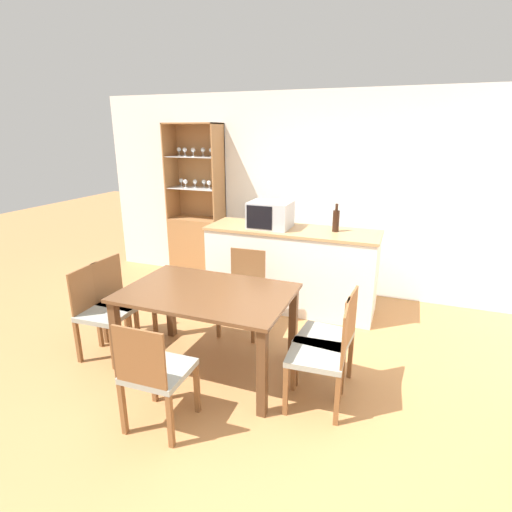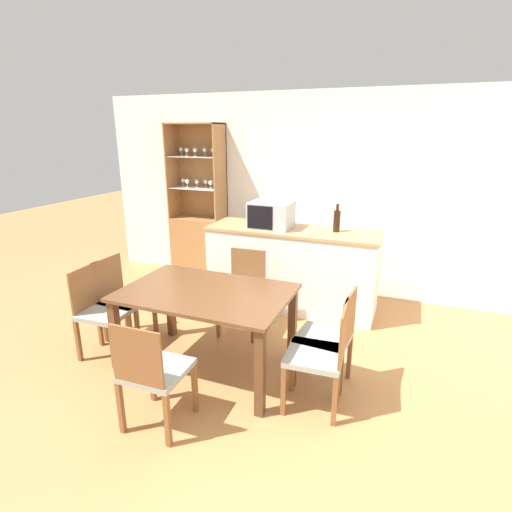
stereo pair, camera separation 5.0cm
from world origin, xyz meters
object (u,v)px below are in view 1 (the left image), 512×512
(wine_bottle, at_px, (336,220))
(microwave, at_px, (270,215))
(dining_table, at_px, (207,303))
(dining_chair_head_far, at_px, (243,291))
(dining_chair_head_near, at_px, (155,373))
(dining_chair_side_left_far, at_px, (122,300))
(display_cabinet, at_px, (198,235))
(dining_chair_side_right_far, at_px, (329,338))
(dining_chair_side_right_near, at_px, (322,355))
(dining_chair_side_left_near, at_px, (102,312))

(wine_bottle, bearing_deg, microwave, -173.82)
(dining_table, xyz_separation_m, wine_bottle, (0.79, 1.63, 0.46))
(dining_chair_head_far, bearing_deg, microwave, -95.51)
(dining_chair_head_near, height_order, dining_chair_side_left_far, same)
(display_cabinet, xyz_separation_m, dining_chair_side_right_far, (2.31, -1.97, -0.17))
(dining_chair_side_left_far, relative_size, dining_chair_side_right_near, 1.00)
(dining_chair_head_near, distance_m, dining_chair_side_right_near, 1.23)
(dining_table, xyz_separation_m, dining_chair_side_left_far, (-1.04, 0.14, -0.20))
(dining_chair_head_near, height_order, wine_bottle, wine_bottle)
(dining_table, relative_size, dining_chair_side_left_far, 1.66)
(dining_chair_side_left_near, distance_m, wine_bottle, 2.63)
(wine_bottle, bearing_deg, dining_chair_side_left_far, -140.94)
(display_cabinet, relative_size, dining_chair_side_left_far, 2.50)
(dining_chair_head_far, distance_m, dining_chair_head_near, 1.59)
(display_cabinet, distance_m, dining_chair_side_right_far, 3.04)
(display_cabinet, height_order, wine_bottle, display_cabinet)
(dining_chair_head_far, height_order, dining_chair_head_near, same)
(dining_chair_side_right_far, distance_m, dining_chair_side_left_near, 2.11)
(dining_chair_head_near, bearing_deg, wine_bottle, 70.45)
(display_cabinet, height_order, dining_table, display_cabinet)
(display_cabinet, bearing_deg, microwave, -23.19)
(dining_table, bearing_deg, dining_chair_side_left_far, 172.21)
(dining_chair_head_far, relative_size, dining_chair_side_left_far, 1.00)
(microwave, bearing_deg, display_cabinet, 156.81)
(dining_chair_side_left_far, height_order, dining_chair_side_right_far, same)
(dining_chair_side_right_near, bearing_deg, dining_table, 78.76)
(display_cabinet, height_order, dining_chair_side_right_far, display_cabinet)
(dining_chair_head_far, bearing_deg, dining_chair_side_left_far, 29.29)
(wine_bottle, bearing_deg, dining_chair_side_right_near, -81.76)
(dining_chair_side_right_far, relative_size, wine_bottle, 2.73)
(display_cabinet, distance_m, dining_chair_side_right_near, 3.22)
(display_cabinet, bearing_deg, dining_chair_head_near, -66.42)
(dining_chair_side_right_far, bearing_deg, dining_chair_head_near, 136.31)
(dining_chair_head_far, xyz_separation_m, dining_chair_side_right_near, (1.05, -0.94, 0.00))
(dining_table, height_order, dining_chair_head_near, dining_chair_head_near)
(dining_chair_side_right_far, bearing_deg, dining_chair_side_left_near, 102.12)
(microwave, distance_m, wine_bottle, 0.76)
(dining_chair_side_right_near, bearing_deg, dining_chair_head_far, 44.53)
(dining_table, xyz_separation_m, dining_chair_side_right_far, (1.04, 0.14, -0.20))
(microwave, relative_size, wine_bottle, 1.51)
(dining_table, bearing_deg, dining_chair_head_far, 90.16)
(microwave, bearing_deg, dining_chair_side_right_far, -54.36)
(dining_table, distance_m, dining_chair_side_left_near, 1.07)
(dining_chair_head_near, bearing_deg, display_cabinet, 111.99)
(dining_table, relative_size, dining_chair_head_near, 1.66)
(dining_chair_side_right_near, bearing_deg, dining_chair_side_left_near, 86.47)
(dining_chair_side_left_far, xyz_separation_m, microwave, (1.08, 1.41, 0.68))
(dining_chair_side_left_far, bearing_deg, microwave, 144.27)
(dining_table, xyz_separation_m, dining_chair_side_right_near, (1.04, -0.14, -0.20))
(display_cabinet, xyz_separation_m, dining_chair_head_near, (1.27, -2.90, -0.17))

